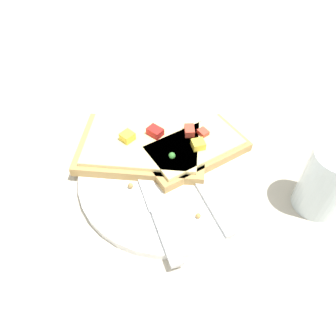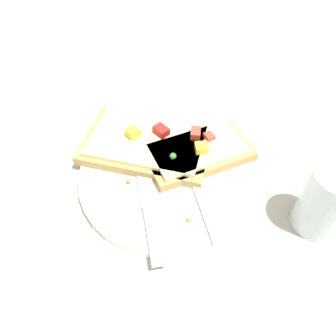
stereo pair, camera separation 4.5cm
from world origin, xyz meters
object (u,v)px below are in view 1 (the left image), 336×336
drinking_glass (327,181)px  fork (191,169)px  plate (168,175)px  pizza_slice_main (142,146)px  pizza_slice_corner (194,149)px  knife (155,205)px

drinking_glass → fork: bearing=136.5°
plate → pizza_slice_main: bearing=103.4°
pizza_slice_main → pizza_slice_corner: (0.06, -0.04, 0.00)m
drinking_glass → pizza_slice_corner: bearing=125.5°
knife → pizza_slice_corner: 0.11m
pizza_slice_corner → drinking_glass: bearing=-59.3°
fork → pizza_slice_main: bearing=38.2°
pizza_slice_main → pizza_slice_corner: size_ratio=1.39×
pizza_slice_main → drinking_glass: 0.25m
knife → pizza_slice_main: size_ratio=0.94×
plate → pizza_slice_corner: bearing=16.6°
fork → knife: 0.08m
pizza_slice_corner → plate: bearing=-168.2°
knife → drinking_glass: bearing=-105.2°
plate → drinking_glass: 0.21m
knife → pizza_slice_main: (0.03, 0.10, 0.01)m
fork → knife: size_ratio=0.99×
pizza_slice_main → pizza_slice_corner: 0.08m
knife → pizza_slice_corner: pizza_slice_corner is taller
fork → pizza_slice_corner: (0.02, 0.03, 0.01)m
knife → pizza_slice_corner: bearing=-49.2°
plate → pizza_slice_corner: pizza_slice_corner is taller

